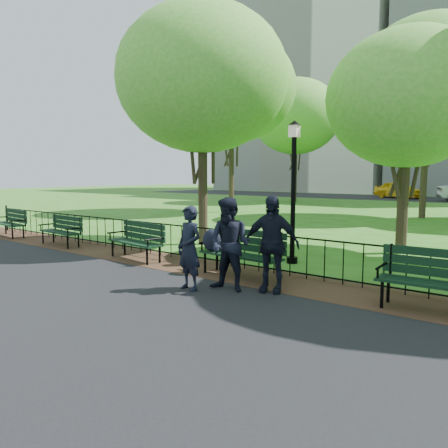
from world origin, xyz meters
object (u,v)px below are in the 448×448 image
Objects in this scene: person_right at (271,244)px; park_bench_left_a at (138,237)px; park_bench_left_c at (12,220)px; person_left at (189,248)px; tree_near_w at (202,79)px; park_bench_left_b at (63,228)px; tree_far_w at (296,117)px; lamppost at (293,187)px; tree_far_c at (429,79)px; tree_near_e at (408,99)px; park_bench_right_a at (443,275)px; park_bench_main at (230,245)px; person_mid at (230,244)px; taxi at (399,190)px; tree_mid_w at (231,88)px.

park_bench_left_a is at bearing 155.50° from person_right.
person_left is (9.85, -1.45, 0.22)m from park_bench_left_c.
park_bench_left_b is at bearing -137.92° from tree_near_w.
tree_far_w is at bearing 116.93° from park_bench_left_a.
park_bench_left_a is at bearing -83.64° from tree_near_w.
tree_far_c reaches higher than lamppost.
tree_near_e is 0.62× the size of tree_far_c.
park_bench_main is at bearing 177.31° from park_bench_right_a.
person_mid is 0.77m from person_right.
park_bench_left_c is 13.98m from park_bench_right_a.
park_bench_left_a is at bearing -70.71° from tree_far_w.
person_left is 0.36× the size of taxi.
tree_near_e is 29.76m from taxi.
person_left is (11.12, -24.43, -5.78)m from tree_far_w.
park_bench_left_b is at bearing -176.67° from park_bench_main.
tree_near_e is at bearing 71.09° from person_mid.
person_right is (1.00, -2.63, -0.99)m from lamppost.
lamppost is at bearing 81.78° from park_bench_main.
park_bench_left_c is at bearing -90.80° from tree_mid_w.
person_right is at bearing -36.87° from tree_near_w.
tree_far_c reaches higher than park_bench_left_c.
lamppost is 0.35× the size of tree_mid_w.
person_mid is at bearing -166.51° from park_bench_right_a.
park_bench_right_a is 4.53m from lamppost.
tree_far_w is at bearing 175.39° from taxi.
person_right is at bearing 0.24° from park_bench_left_a.
tree_near_e is (5.43, 2.22, -0.85)m from tree_near_w.
tree_mid_w is (-13.81, 12.78, 6.40)m from park_bench_right_a.
tree_far_c is at bearing 93.08° from park_bench_main.
tree_far_w is (-1.45, 10.22, -0.44)m from tree_mid_w.
person_left is at bearing -65.52° from tree_far_w.
taxi is (-6.54, 31.49, -1.13)m from lamppost.
park_bench_main is 1.01× the size of park_bench_right_a.
tree_mid_w is at bearing 146.93° from tree_near_e.
person_left is (6.61, -1.45, 0.25)m from park_bench_left_b.
park_bench_main is 2.41m from lamppost.
person_left is (-0.00, -17.36, -6.00)m from tree_far_c.
tree_far_c reaches higher than person_right.
park_bench_main is at bearing 121.07° from person_mid.
park_bench_left_a is 0.43× the size of taxi.
lamppost is (0.42, 2.04, 1.22)m from park_bench_main.
park_bench_left_c is 1.03× the size of person_right.
tree_near_e is at bearing 70.78° from park_bench_main.
park_bench_left_a is 3.38m from person_left.
tree_far_w is 2.11× the size of taxi.
person_right reaches higher than park_bench_left_b.
park_bench_main is 1.13× the size of person_mid.
tree_near_e is 14.25m from tree_mid_w.
tree_far_w reaches higher than park_bench_left_a.
tree_far_w reaches higher than taxi.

